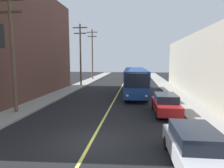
{
  "coord_description": "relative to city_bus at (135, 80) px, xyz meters",
  "views": [
    {
      "loc": [
        2.31,
        -9.41,
        4.29
      ],
      "look_at": [
        0.0,
        8.82,
        2.0
      ],
      "focal_mm": 30.64,
      "sensor_mm": 36.0,
      "label": 1
    }
  ],
  "objects": [
    {
      "name": "city_bus",
      "position": [
        0.0,
        0.0,
        0.0
      ],
      "size": [
        2.93,
        12.22,
        3.2
      ],
      "color": "navy",
      "rests_on": "ground"
    },
    {
      "name": "utility_pole_near",
      "position": [
        -9.49,
        -10.1,
        3.47
      ],
      "size": [
        2.4,
        0.28,
        9.29
      ],
      "color": "brown",
      "rests_on": "sidewalk_left"
    },
    {
      "name": "parked_car_red",
      "position": [
        2.48,
        -8.77,
        -0.98
      ],
      "size": [
        1.88,
        4.43,
        1.62
      ],
      "color": "maroon",
      "rests_on": "ground"
    },
    {
      "name": "ground_plane",
      "position": [
        -2.2,
        -14.69,
        -1.82
      ],
      "size": [
        120.0,
        120.0,
        0.0
      ],
      "primitive_type": "plane",
      "color": "black"
    },
    {
      "name": "utility_pole_mid",
      "position": [
        -9.07,
        6.88,
        3.83
      ],
      "size": [
        2.4,
        0.28,
        10.0
      ],
      "color": "brown",
      "rests_on": "sidewalk_left"
    },
    {
      "name": "utility_pole_far",
      "position": [
        -9.58,
        17.69,
        4.26
      ],
      "size": [
        2.4,
        0.28,
        10.82
      ],
      "color": "brown",
      "rests_on": "sidewalk_left"
    },
    {
      "name": "lane_stripe_center",
      "position": [
        -2.2,
        0.31,
        -1.81
      ],
      "size": [
        0.16,
        60.0,
        0.01
      ],
      "primitive_type": "cube",
      "color": "#D8CC4C",
      "rests_on": "ground"
    },
    {
      "name": "sidewalk_right",
      "position": [
        5.05,
        -4.69,
        -1.74
      ],
      "size": [
        2.5,
        90.0,
        0.15
      ],
      "primitive_type": "cube",
      "color": "gray",
      "rests_on": "ground"
    },
    {
      "name": "parked_car_silver",
      "position": [
        2.47,
        -16.49,
        -0.98
      ],
      "size": [
        1.91,
        4.44,
        1.62
      ],
      "color": "#B7B7BC",
      "rests_on": "ground"
    },
    {
      "name": "sidewalk_left",
      "position": [
        -9.45,
        -4.69,
        -1.74
      ],
      "size": [
        2.5,
        90.0,
        0.15
      ],
      "primitive_type": "cube",
      "color": "gray",
      "rests_on": "ground"
    }
  ]
}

